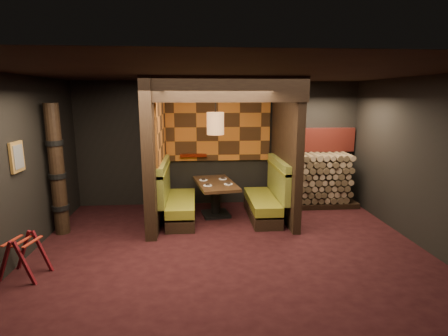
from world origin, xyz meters
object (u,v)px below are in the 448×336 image
Objects in this scene: booth_bench_left at (176,201)px; dining_table at (216,193)px; booth_bench_right at (267,199)px; firewood_stack at (319,180)px; pendant_lamp at (215,123)px; luggage_rack at (24,255)px; totem_column at (57,171)px.

dining_table is at bearing 13.56° from booth_bench_left.
firewood_stack is (1.35, 0.70, 0.21)m from booth_bench_right.
luggage_rack is at bearing -140.60° from pendant_lamp.
booth_bench_left is at bearing -166.44° from dining_table.
booth_bench_right is 1.91m from pendant_lamp.
totem_column is 5.51m from firewood_stack.
dining_table is at bearing 40.00° from luggage_rack.
booth_bench_left is at bearing 47.33° from luggage_rack.
booth_bench_left is 2.96m from luggage_rack.
booth_bench_right is 4.10m from totem_column.
totem_column is at bearing -172.14° from booth_bench_right.
pendant_lamp reaches higher than dining_table.
firewood_stack reaches higher than luggage_rack.
dining_table is 0.86× the size of firewood_stack.
totem_column reaches higher than firewood_stack.
booth_bench_left is 0.92× the size of firewood_stack.
booth_bench_left is at bearing 180.00° from booth_bench_right.
firewood_stack is at bearing 12.17° from booth_bench_left.
pendant_lamp is at bearing 39.40° from luggage_rack.
booth_bench_left is 0.67× the size of totem_column.
pendant_lamp is (-1.07, 0.15, 1.57)m from booth_bench_right.
booth_bench_left is 2.37× the size of luggage_rack.
pendant_lamp reaches higher than luggage_rack.
booth_bench_right is at bearing -10.58° from dining_table.
booth_bench_right is 0.92× the size of firewood_stack.
dining_table is 1.48m from pendant_lamp.
totem_column reaches higher than booth_bench_left.
pendant_lamp is (0.83, 0.15, 1.57)m from booth_bench_left.
firewood_stack is (3.25, 0.70, 0.21)m from booth_bench_left.
totem_column is (-2.91, -0.70, -0.79)m from pendant_lamp.
luggage_rack is at bearing -151.28° from firewood_stack.
dining_table is at bearing -168.31° from firewood_stack.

